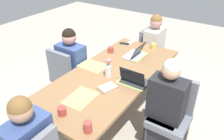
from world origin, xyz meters
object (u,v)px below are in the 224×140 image
object	(u,v)px
person_far_right_near	(165,111)
laptop_far_right_near	(134,80)
chair_near_left_far	(66,74)
coffee_mug_near_right	(88,127)
chair_head_left_left_mid	(151,51)
laptop_head_left_left_mid	(135,54)
phone_black	(124,44)
flower_vase	(108,68)
person_head_left_left_mid	(153,52)
person_near_left_far	(73,71)
coffee_mug_near_left	(111,50)
chair_far_right_near	(172,111)
phone_silver	(131,42)
dining_table	(112,78)
coffee_mug_centre_right	(62,111)
book_red_cover	(108,88)
coffee_mug_centre_left	(153,46)

from	to	relation	value
person_far_right_near	laptop_far_right_near	size ratio (longest dim) A/B	3.73
chair_near_left_far	coffee_mug_near_right	distance (m)	1.52
chair_head_left_left_mid	laptop_head_left_left_mid	bearing A→B (deg)	7.14
laptop_far_right_near	phone_black	xyz separation A→B (m)	(-0.93, -0.69, -0.04)
chair_head_left_left_mid	flower_vase	bearing A→B (deg)	3.31
person_head_left_left_mid	person_near_left_far	xyz separation A→B (m)	(1.26, -0.73, 0.00)
laptop_far_right_near	coffee_mug_near_left	world-z (taller)	laptop_far_right_near
chair_far_right_near	chair_near_left_far	bearing A→B (deg)	-87.82
person_head_left_left_mid	phone_silver	distance (m)	0.48
dining_table	coffee_mug_near_right	bearing A→B (deg)	21.46
phone_silver	chair_head_left_left_mid	bearing A→B (deg)	-18.24
dining_table	coffee_mug_near_left	world-z (taller)	coffee_mug_near_left
coffee_mug_centre_right	phone_silver	size ratio (longest dim) A/B	0.58
book_red_cover	phone_black	size ratio (longest dim) A/B	1.33
dining_table	person_near_left_far	bearing A→B (deg)	-93.53
coffee_mug_centre_left	book_red_cover	distance (m)	1.30
person_head_left_left_mid	book_red_cover	distance (m)	1.65
chair_far_right_near	laptop_far_right_near	bearing A→B (deg)	-80.79
chair_head_left_left_mid	person_near_left_far	size ratio (longest dim) A/B	0.75
coffee_mug_near_left	person_far_right_near	bearing A→B (deg)	64.02
book_red_cover	phone_black	bearing A→B (deg)	-139.27
chair_near_left_far	person_near_left_far	bearing A→B (deg)	141.24
coffee_mug_near_right	phone_silver	distance (m)	2.06
person_far_right_near	laptop_head_left_left_mid	size ratio (longest dim) A/B	3.73
person_head_left_left_mid	laptop_head_left_left_mid	world-z (taller)	person_head_left_left_mid
laptop_head_left_left_mid	coffee_mug_centre_left	size ratio (longest dim) A/B	3.81
coffee_mug_near_left	chair_head_left_left_mid	bearing A→B (deg)	162.41
chair_near_left_far	person_near_left_far	world-z (taller)	person_near_left_far
laptop_head_left_left_mid	coffee_mug_near_left	distance (m)	0.38
chair_head_left_left_mid	coffee_mug_centre_right	bearing A→B (deg)	2.61
person_near_left_far	coffee_mug_near_right	xyz separation A→B (m)	(1.00, 1.11, 0.28)
coffee_mug_centre_right	book_red_cover	size ratio (longest dim) A/B	0.44
coffee_mug_near_right	phone_silver	world-z (taller)	coffee_mug_near_right
coffee_mug_near_right	phone_black	size ratio (longest dim) A/B	0.72
laptop_head_left_left_mid	coffee_mug_near_right	bearing A→B (deg)	13.09
person_near_left_far	chair_far_right_near	xyz separation A→B (m)	(0.01, 1.56, -0.03)
person_head_left_left_mid	laptop_head_left_left_mid	xyz separation A→B (m)	(0.73, 0.02, 0.27)
dining_table	coffee_mug_centre_left	bearing A→B (deg)	173.03
chair_far_right_near	coffee_mug_near_left	world-z (taller)	chair_far_right_near
dining_table	coffee_mug_near_left	bearing A→B (deg)	-144.75
chair_head_left_left_mid	person_far_right_near	size ratio (longest dim) A/B	0.75
person_head_left_left_mid	laptop_far_right_near	size ratio (longest dim) A/B	3.73
coffee_mug_near_left	phone_black	size ratio (longest dim) A/B	0.58
coffee_mug_near_left	phone_silver	distance (m)	0.50
dining_table	coffee_mug_centre_right	xyz separation A→B (m)	(0.92, 0.02, 0.12)
chair_head_left_left_mid	person_head_left_left_mid	distance (m)	0.10
coffee_mug_near_right	book_red_cover	size ratio (longest dim) A/B	0.54
phone_black	flower_vase	bearing A→B (deg)	-88.06
person_far_right_near	flower_vase	size ratio (longest dim) A/B	4.77
laptop_far_right_near	coffee_mug_near_left	distance (m)	0.89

